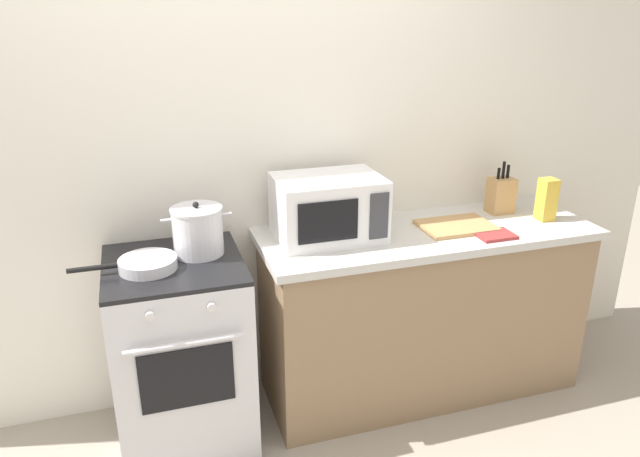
# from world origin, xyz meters

# --- Properties ---
(back_wall) EXTENTS (4.40, 0.10, 2.50)m
(back_wall) POSITION_xyz_m (0.30, 0.97, 1.25)
(back_wall) COLOR silver
(back_wall) RESTS_ON ground_plane
(lower_cabinet_right) EXTENTS (1.64, 0.56, 0.88)m
(lower_cabinet_right) POSITION_xyz_m (0.90, 0.62, 0.44)
(lower_cabinet_right) COLOR #8C7051
(lower_cabinet_right) RESTS_ON ground_plane
(countertop_right) EXTENTS (1.70, 0.60, 0.04)m
(countertop_right) POSITION_xyz_m (0.90, 0.62, 0.90)
(countertop_right) COLOR beige
(countertop_right) RESTS_ON lower_cabinet_right
(stove) EXTENTS (0.60, 0.64, 0.92)m
(stove) POSITION_xyz_m (-0.35, 0.60, 0.46)
(stove) COLOR silver
(stove) RESTS_ON ground_plane
(stock_pot) EXTENTS (0.31, 0.23, 0.25)m
(stock_pot) POSITION_xyz_m (-0.23, 0.66, 1.03)
(stock_pot) COLOR silver
(stock_pot) RESTS_ON stove
(frying_pan) EXTENTS (0.45, 0.25, 0.05)m
(frying_pan) POSITION_xyz_m (-0.46, 0.56, 0.95)
(frying_pan) COLOR silver
(frying_pan) RESTS_ON stove
(microwave) EXTENTS (0.50, 0.37, 0.30)m
(microwave) POSITION_xyz_m (0.39, 0.68, 1.07)
(microwave) COLOR white
(microwave) RESTS_ON countertop_right
(cutting_board) EXTENTS (0.36, 0.26, 0.02)m
(cutting_board) POSITION_xyz_m (1.05, 0.60, 0.93)
(cutting_board) COLOR tan
(cutting_board) RESTS_ON countertop_right
(knife_block) EXTENTS (0.13, 0.10, 0.28)m
(knife_block) POSITION_xyz_m (1.38, 0.74, 1.02)
(knife_block) COLOR tan
(knife_block) RESTS_ON countertop_right
(pasta_box) EXTENTS (0.08, 0.08, 0.22)m
(pasta_box) POSITION_xyz_m (1.54, 0.57, 1.03)
(pasta_box) COLOR gold
(pasta_box) RESTS_ON countertop_right
(oven_mitt) EXTENTS (0.18, 0.14, 0.02)m
(oven_mitt) POSITION_xyz_m (1.17, 0.44, 0.93)
(oven_mitt) COLOR #993333
(oven_mitt) RESTS_ON countertop_right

